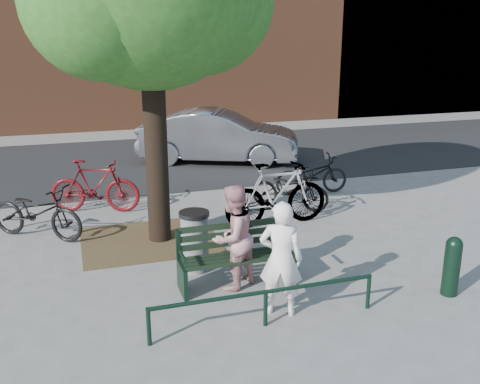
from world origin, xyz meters
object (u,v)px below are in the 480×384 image
object	(u,v)px
person_left	(281,259)
bicycle_c	(290,189)
person_right	(233,237)
litter_bin	(195,241)
park_bench	(236,254)
bollard	(452,264)
parked_car	(219,136)

from	to	relation	value
person_left	bicycle_c	bearing A→B (deg)	-87.62
person_left	person_right	size ratio (longest dim) A/B	1.01
person_left	litter_bin	size ratio (longest dim) A/B	1.62
litter_bin	park_bench	bearing A→B (deg)	-53.54
person_right	bollard	xyz separation A→B (m)	(2.92, -1.19, -0.31)
bollard	parked_car	distance (m)	9.04
litter_bin	bicycle_c	distance (m)	3.56
litter_bin	parked_car	world-z (taller)	parked_car
park_bench	litter_bin	xyz separation A→B (m)	(-0.48, 0.65, 0.02)
bollard	person_left	bearing A→B (deg)	174.41
bollard	parked_car	world-z (taller)	parked_car
bollard	bicycle_c	xyz separation A→B (m)	(-0.69, 4.33, -0.03)
person_right	parked_car	world-z (taller)	person_right
bicycle_c	parked_car	xyz separation A→B (m)	(-0.28, 4.66, 0.31)
park_bench	bollard	distance (m)	3.11
person_left	bicycle_c	size ratio (longest dim) A/B	0.94
person_right	parked_car	distance (m)	8.04
park_bench	litter_bin	size ratio (longest dim) A/B	1.78
person_left	bollard	size ratio (longest dim) A/B	1.78
bollard	bicycle_c	world-z (taller)	bicycle_c
bicycle_c	parked_car	size ratio (longest dim) A/B	0.37
bicycle_c	person_right	bearing A→B (deg)	-177.36
person_right	litter_bin	world-z (taller)	person_right
park_bench	person_right	bearing A→B (deg)	-130.61
park_bench	bicycle_c	world-z (taller)	park_bench
park_bench	person_right	size ratio (longest dim) A/B	1.11
bollard	parked_car	xyz separation A→B (m)	(-0.97, 8.99, 0.28)
bollard	litter_bin	distance (m)	3.84
park_bench	bicycle_c	size ratio (longest dim) A/B	1.03
park_bench	person_right	xyz separation A→B (m)	(-0.08, -0.09, 0.31)
person_right	bollard	world-z (taller)	person_right
bicycle_c	parked_car	distance (m)	4.68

